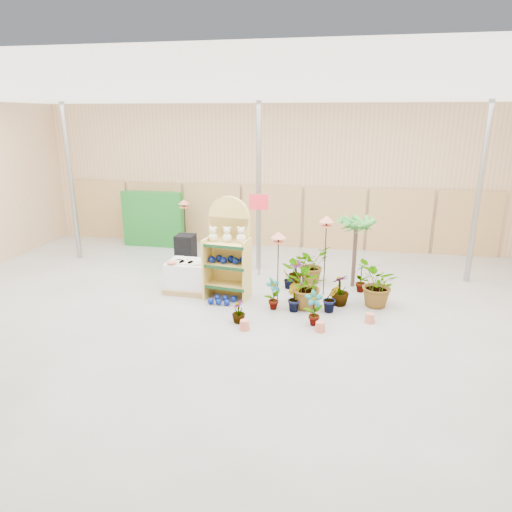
{
  "coord_description": "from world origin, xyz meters",
  "views": [
    {
      "loc": [
        2.16,
        -8.46,
        4.13
      ],
      "look_at": [
        0.3,
        1.5,
        1.0
      ],
      "focal_mm": 32.0,
      "sensor_mm": 36.0,
      "label": 1
    }
  ],
  "objects_px": {
    "potted_plant_2": "(305,286)",
    "display_shelf": "(229,252)",
    "bird_table_front": "(278,237)",
    "pallet_stack": "(188,276)"
  },
  "relations": [
    {
      "from": "display_shelf",
      "to": "pallet_stack",
      "type": "height_order",
      "value": "display_shelf"
    },
    {
      "from": "display_shelf",
      "to": "bird_table_front",
      "type": "relative_size",
      "value": 1.43
    },
    {
      "from": "potted_plant_2",
      "to": "display_shelf",
      "type": "bearing_deg",
      "value": 165.41
    },
    {
      "from": "pallet_stack",
      "to": "bird_table_front",
      "type": "relative_size",
      "value": 0.66
    },
    {
      "from": "display_shelf",
      "to": "pallet_stack",
      "type": "distance_m",
      "value": 1.27
    },
    {
      "from": "bird_table_front",
      "to": "potted_plant_2",
      "type": "xyz_separation_m",
      "value": [
        0.66,
        -0.33,
        -0.99
      ]
    },
    {
      "from": "pallet_stack",
      "to": "display_shelf",
      "type": "bearing_deg",
      "value": -3.18
    },
    {
      "from": "pallet_stack",
      "to": "bird_table_front",
      "type": "xyz_separation_m",
      "value": [
        2.24,
        -0.26,
        1.16
      ]
    },
    {
      "from": "display_shelf",
      "to": "potted_plant_2",
      "type": "bearing_deg",
      "value": -7.28
    },
    {
      "from": "bird_table_front",
      "to": "potted_plant_2",
      "type": "relative_size",
      "value": 1.53
    }
  ]
}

